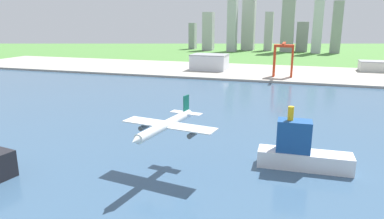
{
  "coord_description": "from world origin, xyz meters",
  "views": [
    {
      "loc": [
        60.01,
        40.23,
        65.91
      ],
      "look_at": [
        4.56,
        216.84,
        18.48
      ],
      "focal_mm": 32.86,
      "sensor_mm": 36.0,
      "label": 1
    }
  ],
  "objects_px": {
    "airplane_landing": "(166,125)",
    "warehouse_main": "(209,62)",
    "port_crane_red": "(284,53)",
    "ferry_boat": "(300,151)",
    "warehouse_annex": "(379,66)"
  },
  "relations": [
    {
      "from": "airplane_landing",
      "to": "warehouse_main",
      "type": "bearing_deg",
      "value": 101.35
    },
    {
      "from": "warehouse_main",
      "to": "port_crane_red",
      "type": "bearing_deg",
      "value": -19.35
    },
    {
      "from": "warehouse_main",
      "to": "warehouse_annex",
      "type": "height_order",
      "value": "warehouse_main"
    },
    {
      "from": "ferry_boat",
      "to": "warehouse_annex",
      "type": "relative_size",
      "value": 0.91
    },
    {
      "from": "port_crane_red",
      "to": "warehouse_main",
      "type": "height_order",
      "value": "port_crane_red"
    },
    {
      "from": "airplane_landing",
      "to": "warehouse_main",
      "type": "distance_m",
      "value": 318.63
    },
    {
      "from": "warehouse_main",
      "to": "ferry_boat",
      "type": "bearing_deg",
      "value": -67.69
    },
    {
      "from": "warehouse_main",
      "to": "airplane_landing",
      "type": "bearing_deg",
      "value": -78.65
    },
    {
      "from": "airplane_landing",
      "to": "ferry_boat",
      "type": "distance_m",
      "value": 62.34
    },
    {
      "from": "port_crane_red",
      "to": "warehouse_annex",
      "type": "relative_size",
      "value": 0.85
    },
    {
      "from": "airplane_landing",
      "to": "warehouse_main",
      "type": "height_order",
      "value": "airplane_landing"
    },
    {
      "from": "warehouse_annex",
      "to": "warehouse_main",
      "type": "bearing_deg",
      "value": -167.09
    },
    {
      "from": "ferry_boat",
      "to": "warehouse_annex",
      "type": "distance_m",
      "value": 346.61
    },
    {
      "from": "ferry_boat",
      "to": "warehouse_main",
      "type": "relative_size",
      "value": 0.91
    },
    {
      "from": "port_crane_red",
      "to": "ferry_boat",
      "type": "bearing_deg",
      "value": -84.82
    }
  ]
}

